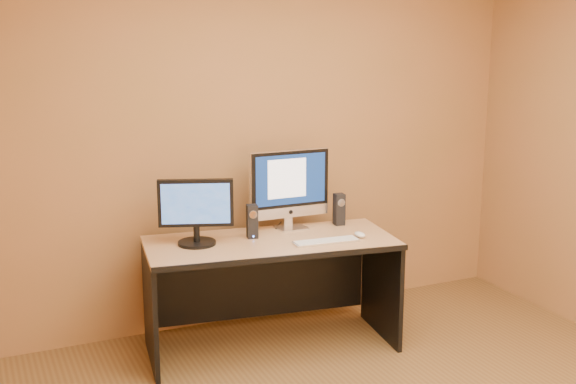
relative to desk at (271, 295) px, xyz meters
name	(u,v)px	position (x,y,z in m)	size (l,w,h in m)	color
walls	(423,199)	(0.14, -1.44, 0.93)	(4.00, 4.00, 2.60)	#9D663F
desk	(271,295)	(0.00, 0.00, 0.00)	(1.59, 0.69, 0.73)	tan
imac	(291,189)	(0.24, 0.21, 0.64)	(0.57, 0.21, 0.55)	silver
second_monitor	(196,212)	(-0.46, 0.11, 0.58)	(0.48, 0.24, 0.42)	black
speaker_left	(252,221)	(-0.08, 0.11, 0.48)	(0.07, 0.07, 0.22)	black
speaker_right	(339,209)	(0.58, 0.16, 0.48)	(0.07, 0.07, 0.22)	black
keyboard	(326,241)	(0.30, -0.19, 0.38)	(0.43, 0.12, 0.02)	silver
mouse	(360,234)	(0.56, -0.17, 0.38)	(0.06, 0.10, 0.04)	silver
cable_a	(296,224)	(0.31, 0.28, 0.37)	(0.01, 0.01, 0.22)	black
cable_b	(279,225)	(0.19, 0.31, 0.37)	(0.01, 0.01, 0.18)	black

